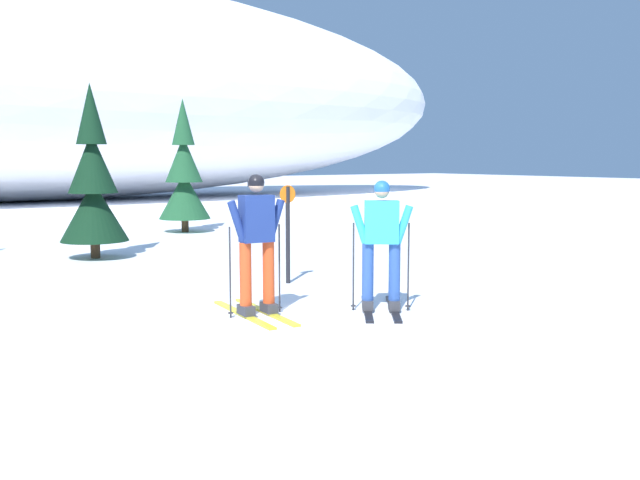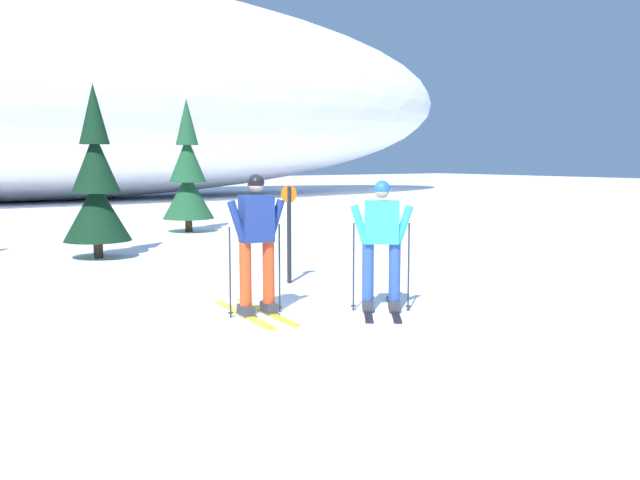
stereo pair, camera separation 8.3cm
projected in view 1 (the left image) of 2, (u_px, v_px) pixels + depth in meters
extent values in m
plane|color=white|center=(269.00, 321.00, 8.76)|extent=(120.00, 120.00, 0.00)
cube|color=gold|center=(243.00, 314.00, 9.06)|extent=(0.28, 1.80, 0.03)
cube|color=gold|center=(266.00, 312.00, 9.21)|extent=(0.28, 1.80, 0.03)
cube|color=#38383D|center=(246.00, 310.00, 8.96)|extent=(0.17, 0.29, 0.12)
cube|color=#38383D|center=(269.00, 307.00, 9.11)|extent=(0.17, 0.29, 0.12)
cylinder|color=#DB471E|center=(246.00, 274.00, 8.91)|extent=(0.15, 0.15, 0.79)
cylinder|color=#DB471E|center=(269.00, 272.00, 9.06)|extent=(0.15, 0.15, 0.79)
cube|color=navy|center=(257.00, 219.00, 8.91)|extent=(0.42, 0.28, 0.58)
cylinder|color=navy|center=(238.00, 224.00, 8.79)|extent=(0.28, 0.13, 0.58)
cylinder|color=navy|center=(275.00, 222.00, 9.03)|extent=(0.28, 0.13, 0.58)
sphere|color=tan|center=(256.00, 185.00, 8.86)|extent=(0.19, 0.19, 0.19)
sphere|color=black|center=(256.00, 183.00, 8.86)|extent=(0.21, 0.21, 0.21)
cube|color=black|center=(254.00, 184.00, 8.93)|extent=(0.15, 0.05, 0.07)
cylinder|color=#2D2D33|center=(230.00, 273.00, 8.87)|extent=(0.02, 0.02, 1.14)
cylinder|color=#2D2D33|center=(231.00, 313.00, 8.93)|extent=(0.07, 0.07, 0.01)
cylinder|color=#2D2D33|center=(279.00, 268.00, 9.20)|extent=(0.02, 0.02, 1.14)
cylinder|color=#2D2D33|center=(280.00, 307.00, 9.26)|extent=(0.07, 0.07, 0.01)
cube|color=black|center=(367.00, 309.00, 9.40)|extent=(1.02, 1.34, 0.03)
cube|color=black|center=(393.00, 309.00, 9.39)|extent=(1.02, 1.34, 0.03)
cube|color=#38383D|center=(368.00, 305.00, 9.29)|extent=(0.28, 0.31, 0.12)
cube|color=#38383D|center=(394.00, 305.00, 9.29)|extent=(0.28, 0.31, 0.12)
cylinder|color=#2D519E|center=(368.00, 272.00, 9.25)|extent=(0.15, 0.15, 0.74)
cylinder|color=#2D519E|center=(394.00, 272.00, 9.24)|extent=(0.15, 0.15, 0.74)
cube|color=#33B7D6|center=(382.00, 222.00, 9.17)|extent=(0.49, 0.45, 0.55)
cylinder|color=#33B7D6|center=(361.00, 227.00, 9.18)|extent=(0.28, 0.24, 0.58)
cylinder|color=#33B7D6|center=(402.00, 227.00, 9.17)|extent=(0.28, 0.24, 0.58)
sphere|color=tan|center=(382.00, 191.00, 9.12)|extent=(0.19, 0.19, 0.19)
sphere|color=#2366B2|center=(382.00, 189.00, 9.12)|extent=(0.21, 0.21, 0.21)
cube|color=black|center=(382.00, 190.00, 9.20)|extent=(0.14, 0.12, 0.07)
cylinder|color=#2D2D33|center=(353.00, 267.00, 9.30)|extent=(0.02, 0.02, 1.15)
cylinder|color=#2D2D33|center=(353.00, 306.00, 9.36)|extent=(0.07, 0.07, 0.01)
cylinder|color=#2D2D33|center=(408.00, 267.00, 9.29)|extent=(0.02, 0.02, 1.15)
cylinder|color=#2D2D33|center=(408.00, 306.00, 9.34)|extent=(0.07, 0.07, 0.01)
cylinder|color=#47301E|center=(95.00, 247.00, 14.19)|extent=(0.19, 0.19, 0.46)
cone|color=black|center=(94.00, 211.00, 14.11)|extent=(1.33, 1.33, 1.19)
cone|color=black|center=(92.00, 163.00, 14.00)|extent=(0.96, 0.96, 1.19)
cone|color=black|center=(90.00, 113.00, 13.89)|extent=(0.58, 0.58, 1.19)
cylinder|color=#47301E|center=(185.00, 223.00, 19.23)|extent=(0.19, 0.19, 0.48)
cone|color=#1E512D|center=(184.00, 196.00, 19.15)|extent=(1.37, 1.37, 1.23)
cone|color=#1E512D|center=(184.00, 159.00, 19.04)|extent=(0.99, 0.99, 1.23)
cone|color=#1E512D|center=(183.00, 122.00, 18.92)|extent=(0.60, 0.60, 1.23)
ellipsoid|color=white|center=(10.00, 85.00, 32.02)|extent=(48.37, 14.92, 10.44)
cylinder|color=black|center=(288.00, 235.00, 11.31)|extent=(0.07, 0.07, 1.54)
cylinder|color=orange|center=(288.00, 194.00, 11.24)|extent=(0.28, 0.02, 0.28)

